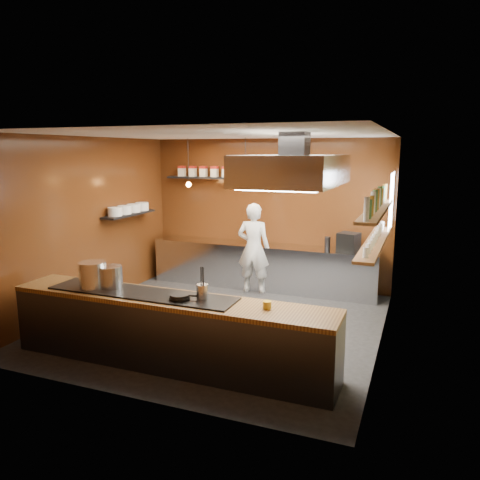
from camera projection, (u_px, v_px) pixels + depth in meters
The scene contains 26 objects.
floor at pixel (219, 323), 7.59m from camera, with size 5.00×5.00×0.00m, color black.
back_wall at pixel (268, 213), 9.60m from camera, with size 5.00×5.00×0.00m, color #3D1C0B.
left_wall at pixel (89, 223), 8.21m from camera, with size 5.00×5.00×0.00m, color #3D1C0B.
right_wall at pixel (385, 244), 6.42m from camera, with size 5.00×5.00×0.00m, color brown.
ceiling at pixel (218, 134), 7.03m from camera, with size 5.00×5.00×0.00m, color silver.
window_pane at pixel (391, 202), 7.92m from camera, with size 1.00×1.00×0.00m, color white.
prep_counter at pixel (262, 266), 9.49m from camera, with size 4.60×0.65×0.90m, color silver.
pass_counter at pixel (169, 331), 6.05m from camera, with size 4.40×0.72×0.94m.
tin_shelf at pixel (225, 178), 9.66m from camera, with size 2.60×0.26×0.04m, color black.
plate_shelf at pixel (129, 214), 9.06m from camera, with size 0.30×1.40×0.04m, color black.
bottle_shelf_upper at pixel (377, 210), 6.67m from camera, with size 0.26×2.80×0.04m, color brown.
bottle_shelf_lower at pixel (375, 243), 6.76m from camera, with size 0.26×2.80×0.04m, color brown.
extractor_hood at pixel (294, 170), 6.29m from camera, with size 1.20×2.00×0.72m.
pendant_left at pixel (189, 182), 9.25m from camera, with size 0.10×0.10×0.95m.
pendant_right at pixel (245, 183), 8.82m from camera, with size 0.10×0.10×0.95m.
storage_tins at pixel (232, 172), 9.59m from camera, with size 2.43×0.13×0.22m.
plate_stacks at pixel (129, 209), 9.04m from camera, with size 0.26×1.16×0.16m.
bottles at pixel (377, 200), 6.64m from camera, with size 0.06×2.66×0.24m.
wine_glasses at pixel (375, 237), 6.74m from camera, with size 0.07×2.37×0.13m.
stockpot_large at pixel (93, 275), 6.27m from camera, with size 0.37×0.37×0.36m, color silver.
stockpot_small at pixel (111, 277), 6.28m from camera, with size 0.31×0.31×0.29m, color #B4B6BB.
utensil_crock at pixel (202, 292), 5.79m from camera, with size 0.15×0.15×0.19m, color silver.
frying_pan at pixel (180, 297), 5.80m from camera, with size 0.42×0.26×0.07m.
butter_jar at pixel (267, 305), 5.51m from camera, with size 0.10×0.10×0.09m, color gold.
espresso_machine at pixel (349, 242), 8.72m from camera, with size 0.36×0.34×0.36m, color black.
chef at pixel (254, 248), 9.13m from camera, with size 0.65×0.42×1.77m, color silver.
Camera 1 is at (2.94, -6.59, 2.75)m, focal length 35.00 mm.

